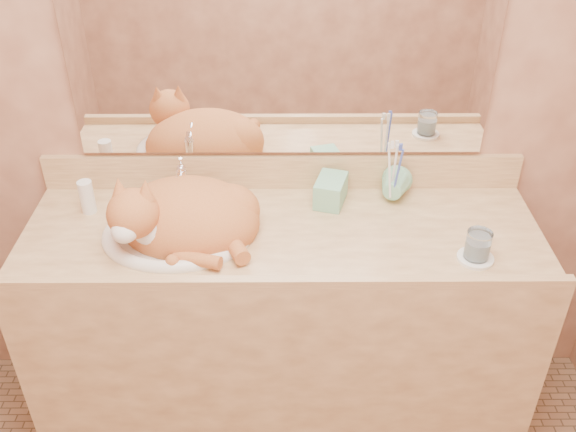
{
  "coord_description": "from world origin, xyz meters",
  "views": [
    {
      "loc": [
        0.01,
        -0.88,
        2.0
      ],
      "look_at": [
        0.02,
        0.7,
        0.92
      ],
      "focal_mm": 40.0,
      "sensor_mm": 36.0,
      "label": 1
    }
  ],
  "objects_px": {
    "sink_basin": "(175,217)",
    "toothbrush_cup": "(392,194)",
    "cat": "(181,215)",
    "soap_dispenser": "(327,187)",
    "vanity_counter": "(283,332)",
    "water_glass": "(478,245)"
  },
  "relations": [
    {
      "from": "water_glass",
      "to": "sink_basin",
      "type": "bearing_deg",
      "value": 172.18
    },
    {
      "from": "vanity_counter",
      "to": "soap_dispenser",
      "type": "xyz_separation_m",
      "value": [
        0.14,
        0.1,
        0.52
      ]
    },
    {
      "from": "vanity_counter",
      "to": "sink_basin",
      "type": "bearing_deg",
      "value": -176.41
    },
    {
      "from": "sink_basin",
      "to": "cat",
      "type": "distance_m",
      "value": 0.02
    },
    {
      "from": "vanity_counter",
      "to": "cat",
      "type": "bearing_deg",
      "value": -177.14
    },
    {
      "from": "vanity_counter",
      "to": "toothbrush_cup",
      "type": "distance_m",
      "value": 0.61
    },
    {
      "from": "sink_basin",
      "to": "soap_dispenser",
      "type": "height_order",
      "value": "soap_dispenser"
    },
    {
      "from": "toothbrush_cup",
      "to": "water_glass",
      "type": "relative_size",
      "value": 1.2
    },
    {
      "from": "cat",
      "to": "water_glass",
      "type": "relative_size",
      "value": 5.14
    },
    {
      "from": "sink_basin",
      "to": "water_glass",
      "type": "relative_size",
      "value": 5.22
    },
    {
      "from": "sink_basin",
      "to": "toothbrush_cup",
      "type": "xyz_separation_m",
      "value": [
        0.67,
        0.16,
        -0.02
      ]
    },
    {
      "from": "sink_basin",
      "to": "toothbrush_cup",
      "type": "relative_size",
      "value": 4.35
    },
    {
      "from": "vanity_counter",
      "to": "soap_dispenser",
      "type": "distance_m",
      "value": 0.55
    },
    {
      "from": "cat",
      "to": "soap_dispenser",
      "type": "bearing_deg",
      "value": 21.61
    },
    {
      "from": "water_glass",
      "to": "soap_dispenser",
      "type": "bearing_deg",
      "value": 149.94
    },
    {
      "from": "soap_dispenser",
      "to": "toothbrush_cup",
      "type": "distance_m",
      "value": 0.22
    },
    {
      "from": "vanity_counter",
      "to": "water_glass",
      "type": "bearing_deg",
      "value": -14.1
    },
    {
      "from": "vanity_counter",
      "to": "toothbrush_cup",
      "type": "xyz_separation_m",
      "value": [
        0.35,
        0.14,
        0.47
      ]
    },
    {
      "from": "vanity_counter",
      "to": "cat",
      "type": "distance_m",
      "value": 0.58
    },
    {
      "from": "soap_dispenser",
      "to": "toothbrush_cup",
      "type": "bearing_deg",
      "value": 26.89
    },
    {
      "from": "sink_basin",
      "to": "toothbrush_cup",
      "type": "height_order",
      "value": "sink_basin"
    },
    {
      "from": "cat",
      "to": "soap_dispenser",
      "type": "xyz_separation_m",
      "value": [
        0.44,
        0.12,
        0.02
      ]
    }
  ]
}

